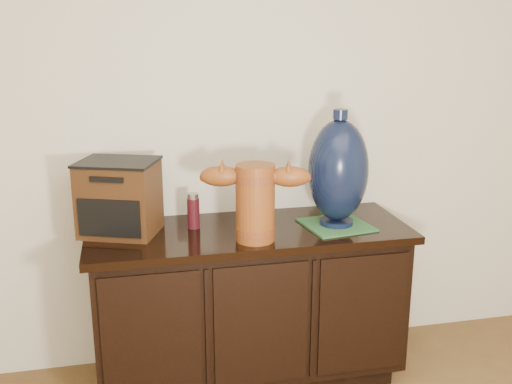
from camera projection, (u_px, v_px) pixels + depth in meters
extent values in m
plane|color=beige|center=(237.00, 101.00, 2.83)|extent=(4.50, 0.00, 4.50)
cube|color=black|center=(249.00, 367.00, 2.92)|extent=(1.29, 0.45, 0.08)
cube|color=black|center=(249.00, 300.00, 2.82)|extent=(1.40, 0.50, 0.64)
cube|color=black|center=(249.00, 232.00, 2.73)|extent=(1.46, 0.56, 0.03)
cube|color=black|center=(152.00, 337.00, 2.48)|extent=(0.41, 0.01, 0.56)
cube|color=black|center=(261.00, 325.00, 2.58)|extent=(0.41, 0.01, 0.56)
cube|color=black|center=(363.00, 314.00, 2.68)|extent=(0.41, 0.01, 0.56)
cylinder|color=brown|center=(255.00, 203.00, 2.53)|extent=(0.20, 0.20, 0.33)
cylinder|color=#441A0D|center=(255.00, 230.00, 2.57)|extent=(0.21, 0.21, 0.03)
cylinder|color=#441A0D|center=(255.00, 178.00, 2.50)|extent=(0.21, 0.21, 0.03)
ellipsoid|color=brown|center=(221.00, 176.00, 2.51)|extent=(0.19, 0.12, 0.09)
ellipsoid|color=brown|center=(290.00, 177.00, 2.50)|extent=(0.19, 0.12, 0.09)
cube|color=#3A200E|center=(120.00, 198.00, 2.63)|extent=(0.39, 0.35, 0.32)
cube|color=black|center=(109.00, 219.00, 2.51)|extent=(0.26, 0.10, 0.16)
cube|color=black|center=(117.00, 162.00, 2.58)|extent=(0.40, 0.36, 0.01)
cube|color=#2A5E31|center=(336.00, 225.00, 2.76)|extent=(0.32, 0.32, 0.01)
cylinder|color=black|center=(336.00, 222.00, 2.76)|extent=(0.15, 0.15, 0.02)
ellipsoid|color=black|center=(338.00, 171.00, 2.69)|extent=(0.31, 0.31, 0.46)
cylinder|color=black|center=(340.00, 114.00, 2.62)|extent=(0.07, 0.07, 0.04)
cylinder|color=maroon|center=(193.00, 213.00, 2.71)|extent=(0.06, 0.06, 0.14)
cylinder|color=silver|center=(193.00, 196.00, 2.69)|extent=(0.05, 0.05, 0.02)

